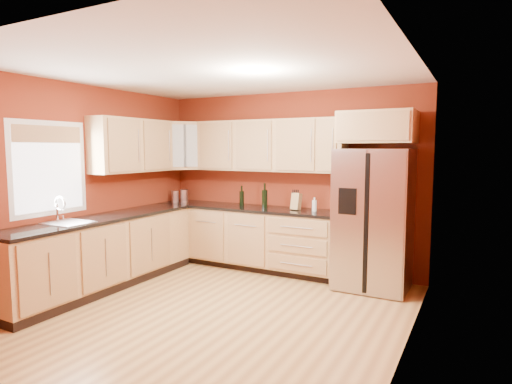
% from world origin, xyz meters
% --- Properties ---
extents(floor, '(4.00, 4.00, 0.00)m').
position_xyz_m(floor, '(0.00, 0.00, 0.00)').
color(floor, '#A67640').
rests_on(floor, ground).
extents(ceiling, '(4.00, 4.00, 0.00)m').
position_xyz_m(ceiling, '(0.00, 0.00, 2.60)').
color(ceiling, silver).
rests_on(ceiling, wall_back).
extents(wall_back, '(4.00, 0.04, 2.60)m').
position_xyz_m(wall_back, '(0.00, 2.00, 1.30)').
color(wall_back, maroon).
rests_on(wall_back, floor).
extents(wall_front, '(4.00, 0.04, 2.60)m').
position_xyz_m(wall_front, '(0.00, -2.00, 1.30)').
color(wall_front, maroon).
rests_on(wall_front, floor).
extents(wall_left, '(0.04, 4.00, 2.60)m').
position_xyz_m(wall_left, '(-2.00, 0.00, 1.30)').
color(wall_left, maroon).
rests_on(wall_left, floor).
extents(wall_right, '(0.04, 4.00, 2.60)m').
position_xyz_m(wall_right, '(2.00, 0.00, 1.30)').
color(wall_right, maroon).
rests_on(wall_right, floor).
extents(base_cabinets_back, '(2.90, 0.60, 0.88)m').
position_xyz_m(base_cabinets_back, '(-0.55, 1.70, 0.44)').
color(base_cabinets_back, '#A98752').
rests_on(base_cabinets_back, floor).
extents(base_cabinets_left, '(0.60, 2.80, 0.88)m').
position_xyz_m(base_cabinets_left, '(-1.70, 0.00, 0.44)').
color(base_cabinets_left, '#A98752').
rests_on(base_cabinets_left, floor).
extents(countertop_back, '(2.90, 0.62, 0.04)m').
position_xyz_m(countertop_back, '(-0.55, 1.69, 0.90)').
color(countertop_back, black).
rests_on(countertop_back, base_cabinets_back).
extents(countertop_left, '(0.62, 2.80, 0.04)m').
position_xyz_m(countertop_left, '(-1.69, 0.00, 0.90)').
color(countertop_left, black).
rests_on(countertop_left, base_cabinets_left).
extents(upper_cabinets_back, '(2.30, 0.33, 0.75)m').
position_xyz_m(upper_cabinets_back, '(-0.25, 1.83, 1.83)').
color(upper_cabinets_back, '#A98752').
rests_on(upper_cabinets_back, wall_back).
extents(upper_cabinets_left, '(0.33, 1.35, 0.75)m').
position_xyz_m(upper_cabinets_left, '(-1.83, 0.72, 1.83)').
color(upper_cabinets_left, '#A98752').
rests_on(upper_cabinets_left, wall_left).
extents(corner_upper_cabinet, '(0.67, 0.67, 0.75)m').
position_xyz_m(corner_upper_cabinet, '(-1.67, 1.67, 1.83)').
color(corner_upper_cabinet, '#A98752').
rests_on(corner_upper_cabinet, wall_back).
extents(over_fridge_cabinet, '(0.92, 0.60, 0.40)m').
position_xyz_m(over_fridge_cabinet, '(1.35, 1.70, 2.05)').
color(over_fridge_cabinet, '#A98752').
rests_on(over_fridge_cabinet, wall_back).
extents(refrigerator, '(0.90, 0.75, 1.78)m').
position_xyz_m(refrigerator, '(1.35, 1.62, 0.89)').
color(refrigerator, silver).
rests_on(refrigerator, floor).
extents(window, '(0.03, 0.90, 1.00)m').
position_xyz_m(window, '(-1.98, -0.50, 1.55)').
color(window, white).
rests_on(window, wall_left).
extents(sink_faucet, '(0.50, 0.42, 0.30)m').
position_xyz_m(sink_faucet, '(-1.69, -0.50, 1.07)').
color(sink_faucet, silver).
rests_on(sink_faucet, countertop_left).
extents(canister_left, '(0.14, 0.14, 0.18)m').
position_xyz_m(canister_left, '(-1.81, 1.62, 1.01)').
color(canister_left, silver).
rests_on(canister_left, countertop_back).
extents(canister_right, '(0.16, 0.16, 0.20)m').
position_xyz_m(canister_right, '(-1.70, 1.71, 1.02)').
color(canister_right, silver).
rests_on(canister_right, countertop_back).
extents(wine_bottle_a, '(0.08, 0.08, 0.30)m').
position_xyz_m(wine_bottle_a, '(-0.65, 1.74, 1.07)').
color(wine_bottle_a, black).
rests_on(wine_bottle_a, countertop_back).
extents(wine_bottle_b, '(0.08, 0.08, 0.36)m').
position_xyz_m(wine_bottle_b, '(-0.24, 1.70, 1.10)').
color(wine_bottle_b, black).
rests_on(wine_bottle_b, countertop_back).
extents(knife_block, '(0.13, 0.12, 0.24)m').
position_xyz_m(knife_block, '(0.24, 1.74, 1.04)').
color(knife_block, tan).
rests_on(knife_block, countertop_back).
extents(soap_dispenser, '(0.08, 0.08, 0.19)m').
position_xyz_m(soap_dispenser, '(0.52, 1.72, 1.02)').
color(soap_dispenser, white).
rests_on(soap_dispenser, countertop_back).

